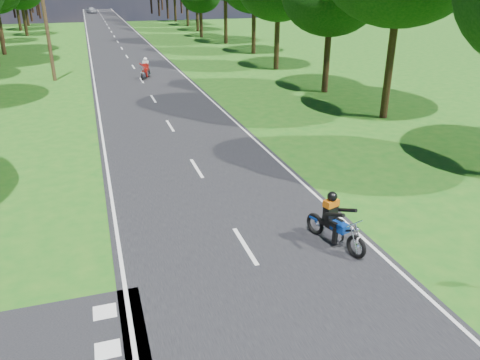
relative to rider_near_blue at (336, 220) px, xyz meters
name	(u,v)px	position (x,y,z in m)	size (l,w,h in m)	color
ground	(271,289)	(-2.34, -1.31, -0.79)	(160.00, 160.00, 0.00)	#195B14
main_road	(118,42)	(-2.34, 48.69, -0.78)	(7.00, 140.00, 0.02)	black
road_markings	(118,44)	(-2.48, 46.81, -0.76)	(7.40, 140.00, 0.01)	silver
telegraph_pole	(46,21)	(-8.34, 26.69, 3.29)	(1.20, 0.26, 8.00)	#382616
rider_near_blue	(336,220)	(0.00, 0.00, 0.00)	(0.61, 1.84, 1.53)	#0E369B
rider_far_red	(145,68)	(-1.97, 25.27, -0.01)	(0.60, 1.81, 1.51)	#AD150D
distant_car	(91,10)	(-4.06, 103.10, -0.13)	(1.51, 3.75, 1.28)	silver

